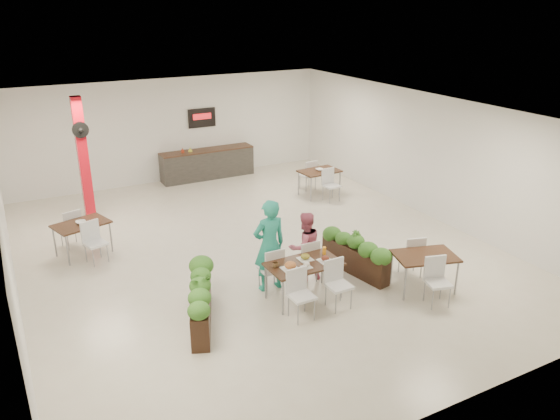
# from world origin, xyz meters

# --- Properties ---
(ground) EXTENTS (12.00, 12.00, 0.00)m
(ground) POSITION_xyz_m (0.00, 0.00, 0.00)
(ground) COLOR beige
(ground) RESTS_ON ground
(room_shell) EXTENTS (10.10, 12.10, 3.22)m
(room_shell) POSITION_xyz_m (0.00, 0.00, 2.01)
(room_shell) COLOR white
(room_shell) RESTS_ON ground
(red_column) EXTENTS (0.40, 0.41, 3.20)m
(red_column) POSITION_xyz_m (-3.00, 3.79, 1.64)
(red_column) COLOR red
(red_column) RESTS_ON ground
(service_counter) EXTENTS (3.00, 0.64, 2.20)m
(service_counter) POSITION_xyz_m (1.00, 5.65, 0.49)
(service_counter) COLOR #2A2825
(service_counter) RESTS_ON ground
(main_table) EXTENTS (1.41, 1.63, 0.92)m
(main_table) POSITION_xyz_m (-0.14, -2.42, 0.64)
(main_table) COLOR #311D10
(main_table) RESTS_ON ground
(diner_man) EXTENTS (0.69, 0.45, 1.88)m
(diner_man) POSITION_xyz_m (-0.53, -1.77, 0.94)
(diner_man) COLOR teal
(diner_man) RESTS_ON ground
(diner_woman) EXTENTS (0.72, 0.56, 1.47)m
(diner_woman) POSITION_xyz_m (0.27, -1.77, 0.74)
(diner_woman) COLOR #CF5C78
(diner_woman) RESTS_ON ground
(planter_left) EXTENTS (0.97, 1.82, 1.00)m
(planter_left) POSITION_xyz_m (-2.17, -2.32, 0.51)
(planter_left) COLOR black
(planter_left) RESTS_ON ground
(planter_right) EXTENTS (0.65, 1.80, 0.95)m
(planter_right) POSITION_xyz_m (1.36, -2.00, 0.49)
(planter_right) COLOR black
(planter_right) RESTS_ON ground
(side_table_a) EXTENTS (1.32, 1.67, 0.92)m
(side_table_a) POSITION_xyz_m (-3.52, 1.61, 0.63)
(side_table_a) COLOR #311D10
(side_table_a) RESTS_ON ground
(side_table_b) EXTENTS (1.19, 1.64, 0.92)m
(side_table_b) POSITION_xyz_m (3.30, 2.55, 0.63)
(side_table_b) COLOR #311D10
(side_table_b) RESTS_ON ground
(side_table_c) EXTENTS (1.36, 1.67, 0.92)m
(side_table_c) POSITION_xyz_m (2.13, -3.22, 0.62)
(side_table_c) COLOR #311D10
(side_table_c) RESTS_ON ground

